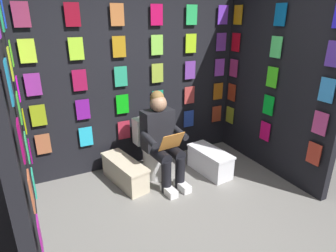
{
  "coord_description": "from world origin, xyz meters",
  "views": [
    {
      "loc": [
        1.38,
        1.72,
        2.05
      ],
      "look_at": [
        -0.01,
        -1.05,
        0.85
      ],
      "focal_mm": 30.6,
      "sensor_mm": 36.0,
      "label": 1
    }
  ],
  "objects_px": {
    "person_reading": "(162,139)",
    "comic_longbox_far": "(210,161)",
    "toilet": "(154,151)",
    "comic_longbox_near": "(125,172)"
  },
  "relations": [
    {
      "from": "person_reading",
      "to": "comic_longbox_far",
      "type": "xyz_separation_m",
      "value": [
        -0.67,
        0.11,
        -0.43
      ]
    },
    {
      "from": "toilet",
      "to": "person_reading",
      "type": "xyz_separation_m",
      "value": [
        -0.02,
        0.23,
        0.27
      ]
    },
    {
      "from": "toilet",
      "to": "comic_longbox_far",
      "type": "distance_m",
      "value": 0.78
    },
    {
      "from": "comic_longbox_near",
      "to": "comic_longbox_far",
      "type": "relative_size",
      "value": 1.18
    },
    {
      "from": "toilet",
      "to": "comic_longbox_far",
      "type": "relative_size",
      "value": 1.09
    },
    {
      "from": "person_reading",
      "to": "comic_longbox_near",
      "type": "height_order",
      "value": "person_reading"
    },
    {
      "from": "toilet",
      "to": "comic_longbox_far",
      "type": "xyz_separation_m",
      "value": [
        -0.69,
        0.33,
        -0.16
      ]
    },
    {
      "from": "comic_longbox_far",
      "to": "comic_longbox_near",
      "type": "bearing_deg",
      "value": -18.81
    },
    {
      "from": "person_reading",
      "to": "comic_longbox_far",
      "type": "height_order",
      "value": "person_reading"
    },
    {
      "from": "person_reading",
      "to": "comic_longbox_far",
      "type": "bearing_deg",
      "value": 165.79
    }
  ]
}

